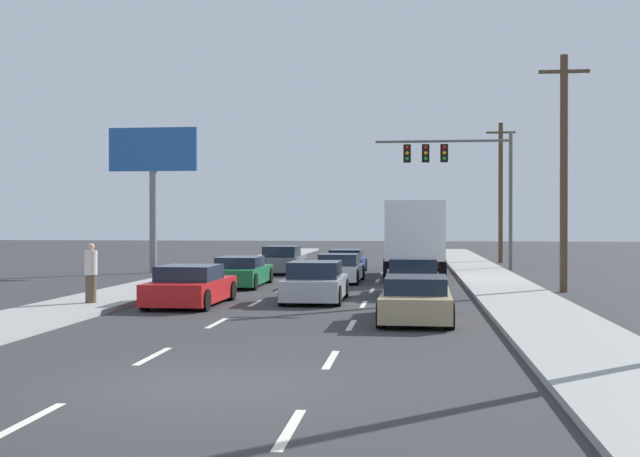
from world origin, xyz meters
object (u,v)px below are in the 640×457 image
object	(u,v)px
car_tan	(416,300)
pedestrian_near_corner	(91,273)
roadside_billboard	(153,168)
car_navy	(412,278)
car_gray	(282,261)
car_white	(339,269)
car_silver	(315,283)
utility_pole_far	(501,191)
car_blue	(346,262)
car_green	(241,272)
utility_pole_mid	(564,170)
car_red	(190,287)
box_truck	(415,235)
traffic_signal_mast	(449,164)

from	to	relation	value
car_tan	pedestrian_near_corner	size ratio (longest dim) A/B	2.42
roadside_billboard	car_navy	bearing A→B (deg)	-40.06
car_gray	car_tan	distance (m)	19.75
car_gray	car_white	size ratio (longest dim) A/B	1.07
car_gray	roadside_billboard	bearing A→B (deg)	-175.66
car_silver	car_navy	size ratio (longest dim) A/B	0.93
car_white	utility_pole_far	size ratio (longest dim) A/B	0.48
car_blue	car_white	distance (m)	6.22
car_green	utility_pole_mid	world-z (taller)	utility_pole_mid
car_green	car_blue	bearing A→B (deg)	68.81
car_gray	car_blue	bearing A→B (deg)	11.30
car_red	box_truck	xyz separation A→B (m)	(6.86, 12.74, 1.40)
car_red	car_blue	distance (m)	16.52
utility_pole_far	car_blue	bearing A→B (deg)	-128.80
car_silver	car_navy	distance (m)	4.01
car_navy	car_silver	bearing A→B (deg)	-140.71
traffic_signal_mast	car_white	bearing A→B (deg)	-117.39
car_gray	car_white	world-z (taller)	car_gray
car_gray	car_green	bearing A→B (deg)	-92.15
car_tan	utility_pole_mid	distance (m)	11.22
car_gray	pedestrian_near_corner	world-z (taller)	pedestrian_near_corner
utility_pole_far	car_gray	bearing A→B (deg)	-135.90
car_red	car_green	bearing A→B (deg)	89.99
car_blue	utility_pole_far	bearing A→B (deg)	51.20
box_truck	car_tan	size ratio (longest dim) A/B	1.86
car_gray	car_green	distance (m)	8.27
car_red	car_white	bearing A→B (deg)	69.77
car_white	car_red	bearing A→B (deg)	-110.23
car_red	pedestrian_near_corner	size ratio (longest dim) A/B	2.43
box_truck	car_tan	world-z (taller)	box_truck
car_red	box_truck	distance (m)	14.54
car_white	car_green	bearing A→B (deg)	-143.89
box_truck	car_tan	bearing A→B (deg)	-90.05
car_navy	pedestrian_near_corner	size ratio (longest dim) A/B	2.44
car_tan	utility_pole_far	xyz separation A→B (m)	(5.38, 30.19, 3.96)
pedestrian_near_corner	car_green	bearing A→B (deg)	71.16
traffic_signal_mast	utility_pole_far	bearing A→B (deg)	64.56
car_gray	car_tan	world-z (taller)	car_gray
car_tan	box_truck	bearing A→B (deg)	89.95
car_silver	pedestrian_near_corner	bearing A→B (deg)	-158.46
car_gray	box_truck	xyz separation A→B (m)	(6.55, -2.79, 1.35)
car_green	traffic_signal_mast	bearing A→B (deg)	54.97
car_silver	car_blue	bearing A→B (deg)	90.81
car_blue	box_truck	world-z (taller)	box_truck
car_gray	car_white	distance (m)	6.52
traffic_signal_mast	utility_pole_mid	distance (m)	14.25
car_red	car_tan	size ratio (longest dim) A/B	1.00
traffic_signal_mast	roadside_billboard	size ratio (longest dim) A/B	1.01
car_navy	car_blue	bearing A→B (deg)	105.43
car_red	roadside_billboard	xyz separation A→B (m)	(-6.17, 15.04, 4.71)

